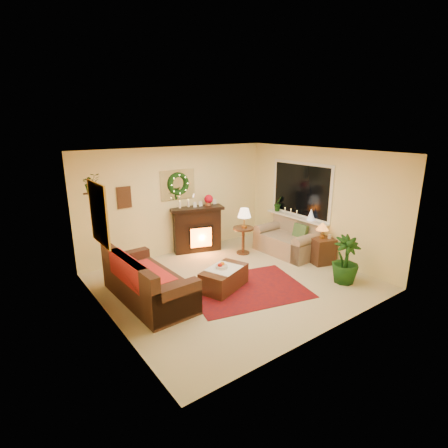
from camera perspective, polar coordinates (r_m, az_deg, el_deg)
floor at (r=7.24m, az=1.66°, el=-9.41°), size 5.00×5.00×0.00m
ceiling at (r=6.55m, az=1.84°, el=11.57°), size 5.00×5.00×0.00m
wall_back at (r=8.61m, az=-7.50°, el=3.79°), size 5.00×5.00×0.00m
wall_front at (r=5.28m, az=16.96°, el=-4.77°), size 5.00×5.00×0.00m
wall_left at (r=5.67m, az=-18.68°, el=-3.48°), size 4.50×4.50×0.00m
wall_right at (r=8.50m, az=15.19°, el=3.20°), size 4.50×4.50×0.00m
area_rug at (r=6.96m, az=3.76°, el=-10.47°), size 2.54×2.15×0.01m
sofa at (r=6.54m, az=-12.25°, el=-8.54°), size 1.00×2.12×0.90m
red_throw at (r=6.66m, az=-13.02°, el=-7.89°), size 0.76×1.24×0.02m
fireplace at (r=8.78m, az=-4.47°, el=-0.95°), size 1.22×0.69×1.07m
poinsettia at (r=8.74m, az=-2.52°, el=4.10°), size 0.22×0.22×0.22m
mantel_candle_a at (r=8.37m, az=-7.23°, el=3.16°), size 0.06×0.06×0.17m
mantel_candle_b at (r=8.48m, az=-5.85°, el=3.38°), size 0.06×0.06×0.17m
mantel_mirror at (r=8.52m, az=-7.53°, el=6.40°), size 0.92×0.02×0.72m
wreath at (r=8.48m, az=-7.40°, el=6.50°), size 0.55×0.11×0.55m
wall_art at (r=8.00m, az=-16.00°, el=4.19°), size 0.32×0.03×0.48m
gold_mirror at (r=5.83m, az=-19.80°, el=1.56°), size 0.03×0.84×1.00m
hanging_plant at (r=6.52m, az=-20.74°, el=4.94°), size 0.33×0.28×0.36m
loveseat at (r=8.74m, az=10.29°, el=-2.13°), size 0.93×1.55×0.88m
window_frame at (r=8.79m, az=12.46°, el=5.46°), size 0.03×1.86×1.36m
window_glass at (r=8.78m, az=12.40°, el=5.45°), size 0.02×1.70×1.22m
window_sill at (r=8.86m, az=11.75°, el=1.07°), size 0.22×1.86×0.04m
mini_tree at (r=8.54m, az=14.03°, el=1.55°), size 0.18×0.18×0.27m
sill_plant at (r=9.29m, az=8.82°, el=3.28°), size 0.29×0.23×0.52m
side_table_round at (r=8.65m, az=3.15°, el=-2.76°), size 0.61×0.61×0.67m
lamp_cream at (r=8.46m, az=3.33°, el=0.75°), size 0.33×0.33×0.50m
end_table_square at (r=8.39m, az=15.62°, el=-4.36°), size 0.60×0.60×0.59m
lamp_tiffany at (r=8.22m, az=15.72°, el=-1.28°), size 0.29×0.29×0.42m
coffee_table at (r=6.89m, az=-0.00°, el=-8.87°), size 1.12×0.87×0.42m
fruit_bowl at (r=6.80m, az=-0.40°, el=-7.00°), size 0.24×0.24×0.05m
floor_palm at (r=7.45m, az=19.18°, el=-5.80°), size 2.11×2.11×2.90m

